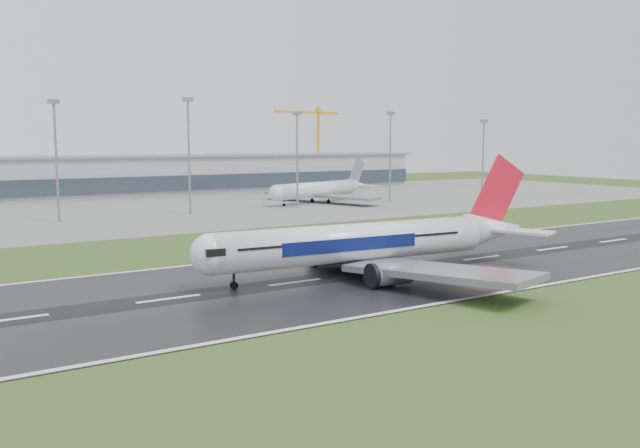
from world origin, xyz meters
TOP-DOWN VIEW (x-y plane):
  - ground at (0.00, 0.00)m, footprint 520.00×520.00m
  - runway at (0.00, 0.00)m, footprint 400.00×45.00m
  - apron at (0.00, 125.00)m, footprint 400.00×130.00m
  - terminal at (0.00, 185.00)m, footprint 240.00×36.00m
  - main_airliner at (-25.41, -1.25)m, footprint 66.32×63.62m
  - parked_airliner at (34.43, 110.44)m, footprint 63.15×60.83m
  - tower_crane at (90.45, 200.00)m, footprint 38.82×5.91m
  - floodmast_1 at (-54.60, 100.00)m, footprint 0.64×0.64m
  - floodmast_2 at (-17.60, 100.00)m, footprint 0.64×0.64m
  - floodmast_3 at (19.29, 100.00)m, footprint 0.64×0.64m
  - floodmast_4 at (57.52, 100.00)m, footprint 0.64×0.64m
  - floodmast_5 at (103.70, 100.00)m, footprint 0.64×0.64m

SIDE VIEW (x-z plane):
  - ground at x=0.00m, z-range 0.00..0.00m
  - apron at x=0.00m, z-range 0.00..0.08m
  - runway at x=0.00m, z-range 0.00..0.10m
  - terminal at x=0.00m, z-range 0.00..15.00m
  - parked_airliner at x=34.43m, z-range 0.08..15.11m
  - main_airliner at x=-25.41m, z-range 0.10..18.35m
  - floodmast_5 at x=103.70m, z-range 0.00..28.74m
  - floodmast_3 at x=19.29m, z-range 0.00..29.82m
  - floodmast_4 at x=57.52m, z-range 0.00..30.69m
  - floodmast_1 at x=-54.60m, z-range 0.00..31.29m
  - floodmast_2 at x=-17.60m, z-range 0.00..32.98m
  - tower_crane at x=90.45m, z-range 0.00..38.77m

